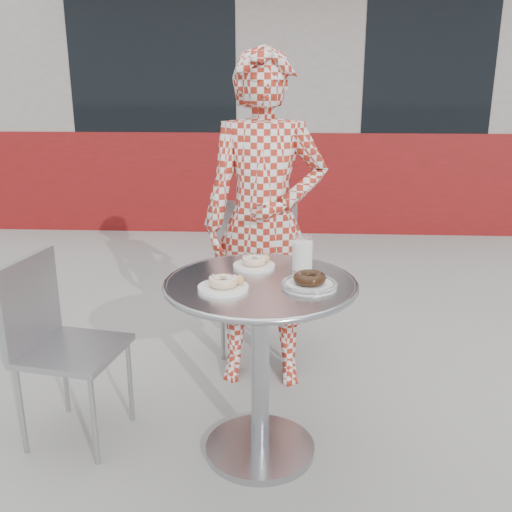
# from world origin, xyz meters

# --- Properties ---
(ground) EXTENTS (60.00, 60.00, 0.00)m
(ground) POSITION_xyz_m (0.00, 0.00, 0.00)
(ground) COLOR #A3A09B
(ground) RESTS_ON ground
(storefront) EXTENTS (6.02, 4.55, 3.00)m
(storefront) POSITION_xyz_m (-0.00, 5.56, 1.49)
(storefront) COLOR gray
(storefront) RESTS_ON ground
(bistro_table) EXTENTS (0.74, 0.74, 0.75)m
(bistro_table) POSITION_xyz_m (0.01, -0.01, 0.57)
(bistro_table) COLOR #BBBBC0
(bistro_table) RESTS_ON ground
(chair_far) EXTENTS (0.46, 0.46, 0.89)m
(chair_far) POSITION_xyz_m (-0.04, 0.96, 0.28)
(chair_far) COLOR #9C9EA3
(chair_far) RESTS_ON ground
(chair_left) EXTENTS (0.44, 0.44, 0.80)m
(chair_left) POSITION_xyz_m (-0.78, 0.06, 0.24)
(chair_left) COLOR #9C9EA3
(chair_left) RESTS_ON ground
(seated_person) EXTENTS (0.60, 0.39, 1.63)m
(seated_person) POSITION_xyz_m (-0.01, 0.64, 0.82)
(seated_person) COLOR #9F2718
(seated_person) RESTS_ON ground
(plate_far) EXTENTS (0.17, 0.17, 0.05)m
(plate_far) POSITION_xyz_m (-0.02, 0.17, 0.77)
(plate_far) COLOR white
(plate_far) RESTS_ON bistro_table
(plate_near) EXTENTS (0.19, 0.19, 0.05)m
(plate_near) POSITION_xyz_m (-0.12, -0.10, 0.77)
(plate_near) COLOR white
(plate_near) RESTS_ON bistro_table
(plate_checker) EXTENTS (0.21, 0.21, 0.05)m
(plate_checker) POSITION_xyz_m (0.19, -0.06, 0.77)
(plate_checker) COLOR white
(plate_checker) RESTS_ON bistro_table
(milk_cup) EXTENTS (0.09, 0.09, 0.14)m
(milk_cup) POSITION_xyz_m (0.17, 0.15, 0.81)
(milk_cup) COLOR white
(milk_cup) RESTS_ON bistro_table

